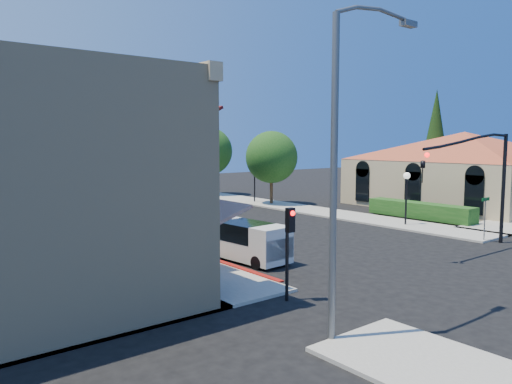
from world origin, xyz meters
TOP-DOWN VIEW (x-y plane):
  - ground at (0.00, 0.00)m, footprint 120.00×120.00m
  - sidewalk_left at (-8.75, 27.00)m, footprint 3.50×50.00m
  - sidewalk_right at (8.75, 27.00)m, footprint 3.50×50.00m
  - curb_red_strip at (-6.90, 8.00)m, footprint 0.25×10.00m
  - mission_building at (21.99, 11.50)m, footprint 30.12×30.12m
  - hedge at (11.70, 9.00)m, footprint 1.40×8.00m
  - conifer_far at (28.00, 18.00)m, footprint 3.20×3.20m
  - street_tree_a at (8.80, 22.00)m, footprint 4.56×4.56m
  - street_tree_b at (8.80, 32.00)m, footprint 4.94×4.94m
  - signal_mast_arm at (5.86, 1.50)m, footprint 8.01×0.39m
  - secondary_signal at (-8.00, 1.41)m, footprint 0.28×0.42m
  - cobra_streetlight at (-9.15, -2.00)m, footprint 3.60×0.25m
  - street_name_sign at (7.50, 2.20)m, footprint 0.80×0.06m
  - lamppost_left_near at (-8.50, 8.00)m, footprint 0.44×0.44m
  - lamppost_left_far at (-8.50, 22.00)m, footprint 0.44×0.44m
  - lamppost_right_near at (8.50, 8.00)m, footprint 0.44×0.44m
  - lamppost_right_far at (8.50, 24.00)m, footprint 0.44×0.44m
  - white_van at (-5.48, 6.86)m, footprint 2.06×4.19m
  - parked_car_a at (-6.20, 12.00)m, footprint 1.82×3.95m
  - parked_car_b at (-4.80, 15.27)m, footprint 1.63×3.49m
  - parked_car_c at (-6.20, 24.91)m, footprint 2.34×4.55m
  - parked_car_d at (-4.80, 32.00)m, footprint 2.12×4.49m

SIDE VIEW (x-z plane):
  - ground at x=0.00m, z-range 0.00..0.00m
  - curb_red_strip at x=-6.90m, z-range -0.03..0.03m
  - hedge at x=11.70m, z-range -0.55..0.55m
  - sidewalk_left at x=-8.75m, z-range 0.00..0.12m
  - sidewalk_right at x=8.75m, z-range 0.00..0.12m
  - parked_car_b at x=-4.80m, z-range 0.00..1.11m
  - parked_car_d at x=-4.80m, z-range 0.00..1.24m
  - parked_car_c at x=-6.20m, z-range 0.00..1.26m
  - parked_car_a at x=-6.20m, z-range 0.00..1.31m
  - white_van at x=-5.48m, z-range 0.14..1.95m
  - street_name_sign at x=7.50m, z-range 0.45..2.95m
  - secondary_signal at x=-8.00m, z-range 0.66..3.98m
  - lamppost_left_near at x=-8.50m, z-range 0.95..4.52m
  - lamppost_left_far at x=-8.50m, z-range 0.95..4.52m
  - lamppost_right_near at x=8.50m, z-range 0.95..4.52m
  - lamppost_right_far at x=8.50m, z-range 0.95..4.52m
  - mission_building at x=21.99m, z-range 0.55..6.95m
  - signal_mast_arm at x=5.86m, z-range 1.09..7.09m
  - street_tree_a at x=8.80m, z-range 0.95..7.43m
  - street_tree_b at x=8.80m, z-range 1.03..8.05m
  - cobra_streetlight at x=-9.15m, z-range 0.61..9.92m
  - conifer_far at x=28.00m, z-range 0.86..11.86m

